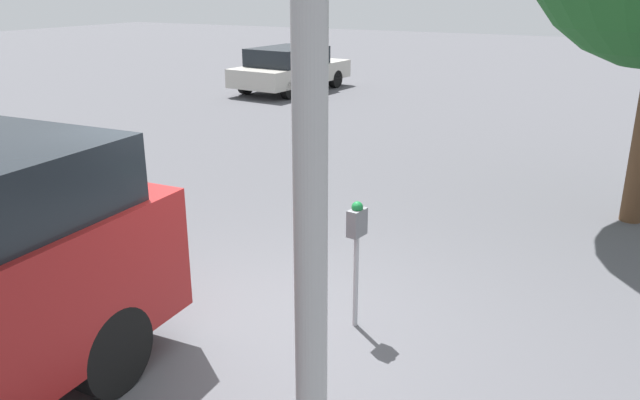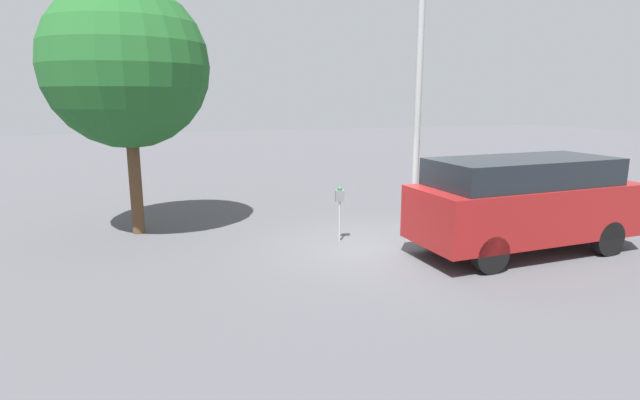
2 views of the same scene
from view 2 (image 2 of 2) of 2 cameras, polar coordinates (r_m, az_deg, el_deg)
name	(u,v)px [view 2 (image 2 of 2)]	position (r m, az deg, el deg)	size (l,w,h in m)	color
ground_plane	(368,247)	(11.35, 5.55, -5.35)	(80.00, 80.00, 0.00)	#4C4C51
parking_meter_near	(340,201)	(11.53, 2.27, -0.14)	(0.21, 0.14, 1.29)	#9E9EA3
parking_meter_far	(552,185)	(14.80, 24.99, 1.55)	(0.21, 0.14, 1.34)	#9E9EA3
lamp_post	(416,142)	(13.12, 10.96, 6.47)	(0.44, 0.44, 6.16)	beige
parked_van	(524,201)	(11.48, 22.27, -0.11)	(5.04, 2.12, 2.06)	maroon
street_tree	(127,67)	(12.82, -21.23, 14.03)	(3.82, 3.82, 5.93)	#513823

